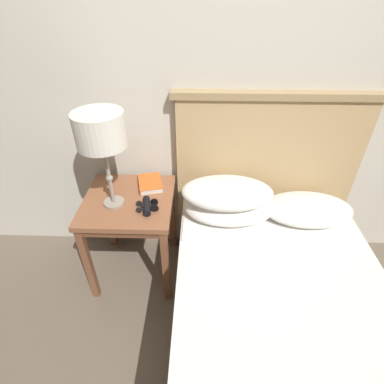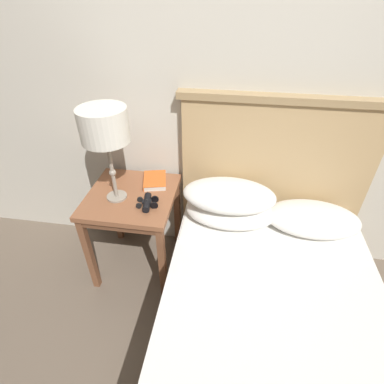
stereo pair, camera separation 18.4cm
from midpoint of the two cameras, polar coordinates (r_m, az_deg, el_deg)
name	(u,v)px [view 1 (the left image)]	position (r m, az deg, el deg)	size (l,w,h in m)	color
ground_plane	(220,363)	(2.04, 2.42, -29.98)	(20.00, 20.00, 0.00)	#6B5B4C
wall_back	(224,86)	(1.97, 3.27, 19.39)	(8.00, 0.06, 2.60)	beige
nightstand	(130,209)	(2.07, -14.31, -3.34)	(0.58, 0.58, 0.68)	brown
bed	(279,315)	(1.86, 13.35, -21.95)	(1.31, 1.98, 1.29)	olive
table_lamp	(100,132)	(1.76, -20.02, 10.62)	(0.28, 0.28, 0.60)	gray
book_on_nightstand	(150,183)	(2.10, -10.54, 1.57)	(0.20, 0.24, 0.04)	silver
binoculars_pair	(147,206)	(1.89, -11.34, -2.71)	(0.15, 0.16, 0.05)	black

